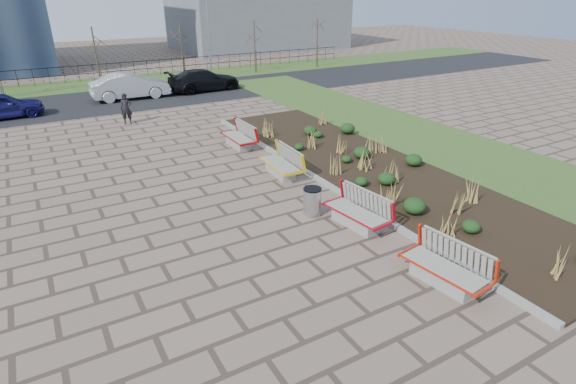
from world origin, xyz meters
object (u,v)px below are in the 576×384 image
bench_d (238,136)px  pedestrian (126,109)px  car_black (204,80)px  litter_bin (312,202)px  car_silver (130,86)px  lamp_east (209,37)px  car_blue (1,106)px  bench_b (356,211)px  bench_a (444,266)px  bench_c (280,163)px

bench_d → pedestrian: bearing=117.9°
pedestrian → car_black: (6.29, 5.75, -0.05)m
litter_bin → car_black: 19.40m
car_silver → lamp_east: (6.93, 4.07, 2.24)m
car_blue → lamp_east: (13.89, 5.49, 2.34)m
car_blue → bench_d: bearing=-143.4°
bench_b → car_blue: car_blue is taller
litter_bin → car_blue: size_ratio=0.22×
lamp_east → bench_d: bearing=-107.3°
car_blue → car_silver: 7.10m
bench_a → car_blue: size_ratio=0.53×
pedestrian → car_black: pedestrian is taller
car_silver → lamp_east: lamp_east is taller
pedestrian → car_black: size_ratio=0.32×
bench_b → bench_d: size_ratio=1.00×
bench_a → bench_b: bearing=82.5°
bench_d → litter_bin: 7.13m
bench_a → bench_b: 3.29m
bench_a → litter_bin: size_ratio=2.40×
bench_c → bench_d: bearing=92.5°
bench_c → bench_d: same height
car_blue → car_silver: (6.96, 1.41, 0.10)m
litter_bin → car_black: size_ratio=0.18×
bench_b → bench_a: bearing=-97.3°
bench_d → car_silver: car_silver is taller
lamp_east → litter_bin: bearing=-103.9°
bench_c → car_black: (2.91, 15.75, 0.23)m
bench_d → pedestrian: 7.07m
bench_a → bench_b: same height
bench_c → car_black: size_ratio=0.43×
bench_c → litter_bin: (-0.73, -3.30, -0.06)m
bench_b → litter_bin: size_ratio=2.40×
litter_bin → bench_c: bearing=77.6°
car_blue → car_black: bearing=-86.7°
bench_d → car_black: size_ratio=0.43×
car_black → lamp_east: (2.09, 4.08, 2.31)m
lamp_east → pedestrian: bearing=-130.5°
bench_a → lamp_east: lamp_east is taller
pedestrian → lamp_east: lamp_east is taller
bench_a → bench_d: size_ratio=1.00×
bench_a → lamp_east: 28.21m
litter_bin → car_blue: 19.45m
bench_d → lamp_east: 16.99m
bench_b → pedestrian: size_ratio=1.34×
bench_c → car_black: bearing=82.1°
car_blue → bench_b: bearing=-158.3°
bench_b → car_blue: size_ratio=0.53×
pedestrian → lamp_east: 13.12m
car_silver → bench_c: bearing=-171.8°
litter_bin → pedestrian: (-2.66, 13.30, 0.34)m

